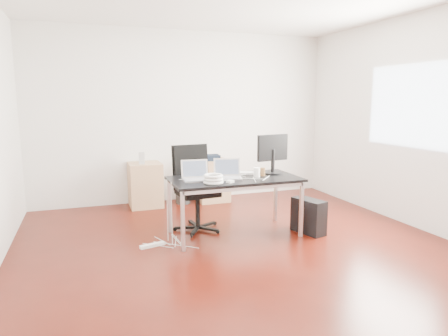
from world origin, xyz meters
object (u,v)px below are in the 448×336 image
object	(u,v)px
desk	(235,182)
filing_cabinet_right	(212,180)
filing_cabinet_left	(145,185)
pc_tower	(308,216)
office_chair	(195,184)

from	to	relation	value
desk	filing_cabinet_right	bearing A→B (deg)	81.29
filing_cabinet_left	filing_cabinet_right	size ratio (longest dim) A/B	1.00
desk	pc_tower	size ratio (longest dim) A/B	3.56
office_chair	filing_cabinet_right	xyz separation A→B (m)	(0.67, 1.34, -0.26)
desk	filing_cabinet_left	bearing A→B (deg)	115.95
office_chair	filing_cabinet_left	bearing A→B (deg)	102.72
desk	filing_cabinet_right	xyz separation A→B (m)	(0.27, 1.74, -0.33)
office_chair	pc_tower	size ratio (longest dim) A/B	2.40
desk	filing_cabinet_left	world-z (taller)	desk
desk	filing_cabinet_right	world-z (taller)	desk
office_chair	pc_tower	bearing A→B (deg)	-32.53
desk	pc_tower	bearing A→B (deg)	-15.51
office_chair	filing_cabinet_left	size ratio (longest dim) A/B	1.54
filing_cabinet_right	pc_tower	xyz separation A→B (m)	(0.65, -2.00, -0.13)
pc_tower	desk	bearing A→B (deg)	148.59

